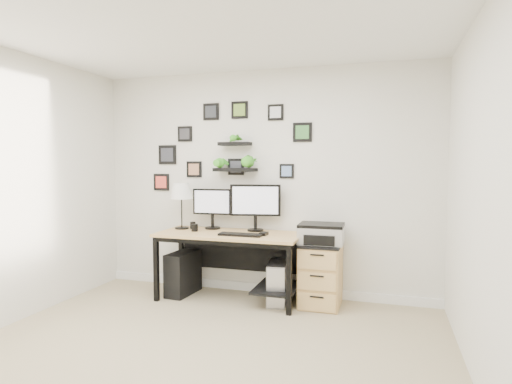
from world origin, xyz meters
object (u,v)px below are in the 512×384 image
(printer, at_px, (321,234))
(pc_tower_grey, at_px, (278,283))
(table_lamp, at_px, (181,192))
(pc_tower_black, at_px, (183,273))
(desk, at_px, (233,244))
(monitor_right, at_px, (255,203))
(file_cabinet, at_px, (321,274))
(monitor_left, at_px, (212,206))
(mug, at_px, (195,228))

(printer, bearing_deg, pc_tower_grey, -172.81)
(table_lamp, relative_size, pc_tower_grey, 1.14)
(pc_tower_black, bearing_deg, desk, 6.45)
(pc_tower_grey, bearing_deg, desk, 179.63)
(desk, xyz_separation_m, monitor_right, (0.20, 0.18, 0.44))
(monitor_right, xyz_separation_m, file_cabinet, (0.77, -0.12, -0.73))
(monitor_right, relative_size, table_lamp, 1.05)
(table_lamp, xyz_separation_m, printer, (1.66, -0.03, -0.41))
(table_lamp, height_order, printer, table_lamp)
(monitor_left, xyz_separation_m, file_cabinet, (1.30, -0.12, -0.69))
(mug, bearing_deg, monitor_right, 18.20)
(file_cabinet, bearing_deg, mug, -176.02)
(printer, bearing_deg, file_cabinet, 130.33)
(monitor_right, distance_m, printer, 0.83)
(pc_tower_black, xyz_separation_m, printer, (1.60, 0.07, 0.53))
(pc_tower_grey, bearing_deg, pc_tower_black, -179.41)
(monitor_right, distance_m, mug, 0.75)
(desk, xyz_separation_m, printer, (0.98, 0.06, 0.15))
(file_cabinet, bearing_deg, pc_tower_black, -177.38)
(monitor_left, height_order, pc_tower_black, monitor_left)
(monitor_right, height_order, file_cabinet, monitor_right)
(monitor_right, distance_m, table_lamp, 0.90)
(monitor_right, relative_size, pc_tower_black, 1.15)
(table_lamp, bearing_deg, file_cabinet, -1.02)
(monitor_left, distance_m, monitor_right, 0.54)
(file_cabinet, bearing_deg, monitor_left, 174.69)
(pc_tower_black, bearing_deg, printer, 7.59)
(monitor_left, relative_size, mug, 5.69)
(file_cabinet, bearing_deg, printer, -49.67)
(printer, bearing_deg, pc_tower_black, -177.49)
(monitor_right, bearing_deg, pc_tower_grey, -30.04)
(monitor_left, relative_size, file_cabinet, 0.71)
(desk, distance_m, pc_tower_grey, 0.65)
(mug, xyz_separation_m, pc_tower_black, (-0.17, 0.03, -0.54))
(monitor_right, bearing_deg, file_cabinet, -8.64)
(mug, height_order, printer, printer)
(table_lamp, distance_m, printer, 1.71)
(monitor_right, bearing_deg, desk, -139.21)
(desk, relative_size, mug, 19.19)
(file_cabinet, bearing_deg, monitor_right, 171.36)
(monitor_left, distance_m, file_cabinet, 1.48)
(monitor_right, relative_size, pc_tower_grey, 1.20)
(table_lamp, bearing_deg, pc_tower_grey, -4.35)
(monitor_right, xyz_separation_m, table_lamp, (-0.89, -0.09, 0.12))
(mug, xyz_separation_m, pc_tower_grey, (0.97, 0.04, -0.57))
(pc_tower_black, relative_size, pc_tower_grey, 1.04)
(table_lamp, bearing_deg, monitor_right, 5.65)
(monitor_left, relative_size, printer, 1.00)
(pc_tower_black, bearing_deg, file_cabinet, 7.70)
(pc_tower_black, height_order, printer, printer)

